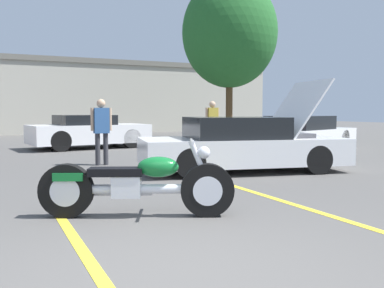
{
  "coord_description": "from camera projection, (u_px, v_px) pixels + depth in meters",
  "views": [
    {
      "loc": [
        -1.35,
        -3.09,
        1.33
      ],
      "look_at": [
        1.59,
        3.16,
        0.8
      ],
      "focal_mm": 40.0,
      "sensor_mm": 36.0,
      "label": 1
    }
  ],
  "objects": [
    {
      "name": "far_building",
      "position": [
        15.0,
        94.0,
        25.02
      ],
      "size": [
        32.0,
        4.2,
        4.4
      ],
      "color": "#B2AD9E",
      "rests_on": "ground"
    },
    {
      "name": "spectator_near_motorcycle",
      "position": [
        212.0,
        121.0,
        14.57
      ],
      "size": [
        0.52,
        0.22,
        1.67
      ],
      "color": "#333338",
      "rests_on": "ground"
    },
    {
      "name": "tree_background",
      "position": [
        230.0,
        33.0,
        19.84
      ],
      "size": [
        4.42,
        4.42,
        7.5
      ],
      "color": "brown",
      "rests_on": "ground"
    },
    {
      "name": "spectator_by_show_car",
      "position": [
        101.0,
        126.0,
        10.49
      ],
      "size": [
        0.52,
        0.21,
        1.63
      ],
      "color": "#333338",
      "rests_on": "ground"
    },
    {
      "name": "parking_stripe_middle",
      "position": [
        298.0,
        206.0,
        6.01
      ],
      "size": [
        0.12,
        4.7,
        0.01
      ],
      "primitive_type": "cube",
      "color": "yellow",
      "rests_on": "ground"
    },
    {
      "name": "parked_car_mid_row",
      "position": [
        88.0,
        132.0,
        15.37
      ],
      "size": [
        4.32,
        2.46,
        1.19
      ],
      "rotation": [
        0.0,
        0.0,
        0.13
      ],
      "color": "white",
      "rests_on": "ground"
    },
    {
      "name": "motorcycle",
      "position": [
        137.0,
        185.0,
        5.37
      ],
      "size": [
        2.3,
        1.17,
        0.97
      ],
      "rotation": [
        0.0,
        0.0,
        -0.41
      ],
      "color": "black",
      "rests_on": "ground"
    },
    {
      "name": "show_car_hood_open",
      "position": [
        242.0,
        145.0,
        9.49
      ],
      "size": [
        4.75,
        2.75,
        2.03
      ],
      "rotation": [
        0.0,
        0.0,
        -0.21
      ],
      "color": "white",
      "rests_on": "ground"
    },
    {
      "name": "parking_stripe_foreground",
      "position": [
        71.0,
        232.0,
        4.69
      ],
      "size": [
        0.12,
        4.7,
        0.01
      ],
      "primitive_type": "cube",
      "color": "yellow",
      "rests_on": "ground"
    },
    {
      "name": "ground_plane",
      "position": [
        180.0,
        276.0,
        3.46
      ],
      "size": [
        80.0,
        80.0,
        0.0
      ],
      "primitive_type": "plane",
      "color": "#514F4C"
    },
    {
      "name": "parked_car_right_row",
      "position": [
        302.0,
        133.0,
        15.05
      ],
      "size": [
        5.08,
        3.39,
        1.16
      ],
      "rotation": [
        0.0,
        0.0,
        0.36
      ],
      "color": "white",
      "rests_on": "ground"
    }
  ]
}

